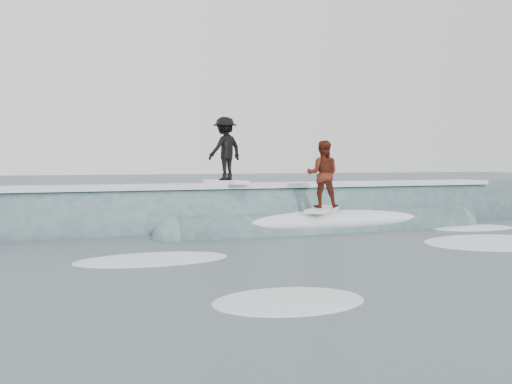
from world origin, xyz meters
name	(u,v)px	position (x,y,z in m)	size (l,w,h in m)	color
ground	(303,244)	(0.00, 0.00, 0.00)	(160.00, 160.00, 0.00)	#394953
breaking_wave	(254,225)	(0.23, 3.88, 0.03)	(23.94, 4.03, 2.51)	#37525D
surfer_black	(225,151)	(-0.62, 4.15, 2.32)	(1.43, 2.07, 2.02)	white
surfer_red	(323,177)	(1.56, 1.95, 1.55)	(1.73, 1.87, 1.99)	white
whitewater	(365,252)	(0.73, -1.59, 0.00)	(16.08, 8.72, 0.10)	white
far_swells	(131,200)	(-1.36, 17.65, 0.00)	(33.62, 8.65, 0.80)	#37525D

